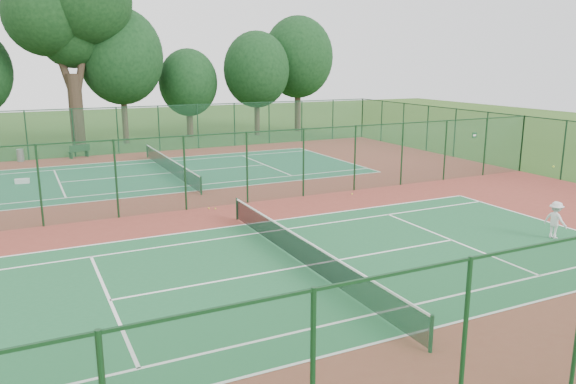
% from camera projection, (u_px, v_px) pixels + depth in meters
% --- Properties ---
extents(ground, '(120.00, 120.00, 0.00)m').
position_uv_depth(ground, '(218.00, 206.00, 26.84)').
color(ground, '#2E5019').
rests_on(ground, ground).
extents(red_pad, '(40.00, 36.00, 0.01)m').
position_uv_depth(red_pad, '(218.00, 206.00, 26.84)').
color(red_pad, maroon).
rests_on(red_pad, ground).
extents(court_near, '(23.77, 10.97, 0.01)m').
position_uv_depth(court_near, '(305.00, 266.00, 18.96)').
color(court_near, '#1C5B33').
rests_on(court_near, red_pad).
extents(court_far, '(23.77, 10.97, 0.01)m').
position_uv_depth(court_far, '(170.00, 173.00, 34.72)').
color(court_far, '#1D5D3D').
rests_on(court_far, red_pad).
extents(fence_north, '(40.00, 0.09, 3.50)m').
position_uv_depth(fence_north, '(139.00, 129.00, 42.19)').
color(fence_north, '#194C2F').
rests_on(fence_north, ground).
extents(fence_south, '(40.00, 0.09, 3.50)m').
position_uv_depth(fence_south, '(525.00, 331.00, 10.69)').
color(fence_south, '#194C2A').
rests_on(fence_south, ground).
extents(fence_east, '(0.09, 36.00, 3.50)m').
position_uv_depth(fence_east, '(522.00, 143.00, 34.98)').
color(fence_east, '#194C28').
rests_on(fence_east, ground).
extents(fence_divider, '(40.00, 0.09, 3.50)m').
position_uv_depth(fence_divider, '(217.00, 170.00, 26.44)').
color(fence_divider, '#1B5131').
rests_on(fence_divider, ground).
extents(tennis_net_near, '(0.10, 12.90, 0.97)m').
position_uv_depth(tennis_net_near, '(305.00, 251.00, 18.84)').
color(tennis_net_near, '#13351F').
rests_on(tennis_net_near, ground).
extents(tennis_net_far, '(0.10, 12.90, 0.97)m').
position_uv_depth(tennis_net_far, '(170.00, 165.00, 34.60)').
color(tennis_net_far, '#12331B').
rests_on(tennis_net_far, ground).
extents(player_near, '(0.64, 1.00, 1.47)m').
position_uv_depth(player_near, '(555.00, 220.00, 21.80)').
color(player_near, silver).
rests_on(player_near, court_near).
extents(trash_bin, '(0.62, 0.62, 0.86)m').
position_uv_depth(trash_bin, '(20.00, 155.00, 38.64)').
color(trash_bin, gray).
rests_on(trash_bin, red_pad).
extents(bench, '(1.58, 0.99, 0.94)m').
position_uv_depth(bench, '(79.00, 151.00, 40.14)').
color(bench, black).
rests_on(bench, red_pad).
extents(kit_bag, '(0.79, 0.38, 0.28)m').
position_uv_depth(kit_bag, '(22.00, 181.00, 31.71)').
color(kit_bag, silver).
rests_on(kit_bag, red_pad).
extents(stray_ball_a, '(0.07, 0.07, 0.07)m').
position_uv_depth(stray_ball_a, '(215.00, 208.00, 26.25)').
color(stray_ball_a, '#D4E034').
rests_on(stray_ball_a, red_pad).
extents(stray_ball_b, '(0.08, 0.08, 0.08)m').
position_uv_depth(stray_ball_b, '(352.00, 194.00, 29.11)').
color(stray_ball_b, yellow).
rests_on(stray_ball_b, red_pad).
extents(stray_ball_c, '(0.08, 0.08, 0.08)m').
position_uv_depth(stray_ball_c, '(209.00, 208.00, 26.30)').
color(stray_ball_c, gold).
rests_on(stray_ball_c, red_pad).
extents(big_tree, '(9.41, 6.89, 14.46)m').
position_uv_depth(big_tree, '(69.00, 14.00, 42.47)').
color(big_tree, '#32251B').
rests_on(big_tree, ground).
extents(evergreen_row, '(39.00, 5.00, 12.00)m').
position_uv_depth(evergreen_row, '(131.00, 142.00, 48.28)').
color(evergreen_row, black).
rests_on(evergreen_row, ground).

